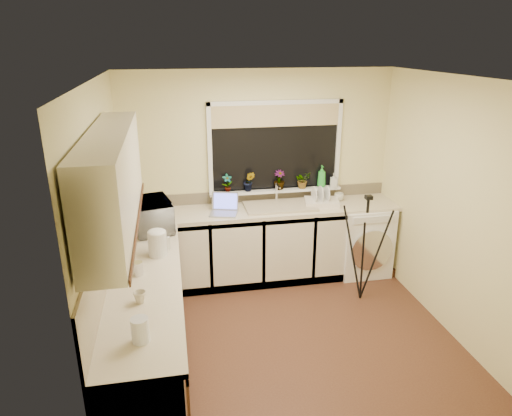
# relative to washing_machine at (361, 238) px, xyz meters

# --- Properties ---
(floor) EXTENTS (3.20, 3.20, 0.00)m
(floor) POSITION_rel_washing_machine_xyz_m (-1.23, -1.16, -0.43)
(floor) COLOR brown
(floor) RESTS_ON ground
(ceiling) EXTENTS (3.20, 3.20, 0.00)m
(ceiling) POSITION_rel_washing_machine_xyz_m (-1.23, -1.16, 2.02)
(ceiling) COLOR white
(ceiling) RESTS_ON ground
(wall_back) EXTENTS (3.20, 0.00, 3.20)m
(wall_back) POSITION_rel_washing_machine_xyz_m (-1.23, 0.34, 0.79)
(wall_back) COLOR beige
(wall_back) RESTS_ON ground
(wall_front) EXTENTS (3.20, 0.00, 3.20)m
(wall_front) POSITION_rel_washing_machine_xyz_m (-1.23, -2.66, 0.79)
(wall_front) COLOR beige
(wall_front) RESTS_ON ground
(wall_left) EXTENTS (0.00, 3.00, 3.00)m
(wall_left) POSITION_rel_washing_machine_xyz_m (-2.83, -1.16, 0.79)
(wall_left) COLOR beige
(wall_left) RESTS_ON ground
(wall_right) EXTENTS (0.00, 3.00, 3.00)m
(wall_right) POSITION_rel_washing_machine_xyz_m (0.37, -1.16, 0.79)
(wall_right) COLOR beige
(wall_right) RESTS_ON ground
(base_cabinet_back) EXTENTS (2.55, 0.60, 0.86)m
(base_cabinet_back) POSITION_rel_washing_machine_xyz_m (-1.56, 0.04, -0.00)
(base_cabinet_back) COLOR silver
(base_cabinet_back) RESTS_ON floor
(base_cabinet_left) EXTENTS (0.54, 2.40, 0.86)m
(base_cabinet_left) POSITION_rel_washing_machine_xyz_m (-2.53, -1.46, -0.00)
(base_cabinet_left) COLOR silver
(base_cabinet_left) RESTS_ON floor
(worktop_back) EXTENTS (3.20, 0.60, 0.04)m
(worktop_back) POSITION_rel_washing_machine_xyz_m (-1.23, 0.04, 0.45)
(worktop_back) COLOR beige
(worktop_back) RESTS_ON base_cabinet_back
(worktop_left) EXTENTS (0.60, 2.40, 0.04)m
(worktop_left) POSITION_rel_washing_machine_xyz_m (-2.53, -1.46, 0.45)
(worktop_left) COLOR beige
(worktop_left) RESTS_ON base_cabinet_left
(upper_cabinet) EXTENTS (0.28, 1.90, 0.70)m
(upper_cabinet) POSITION_rel_washing_machine_xyz_m (-2.67, -1.61, 1.37)
(upper_cabinet) COLOR silver
(upper_cabinet) RESTS_ON wall_left
(splashback_left) EXTENTS (0.02, 2.40, 0.45)m
(splashback_left) POSITION_rel_washing_machine_xyz_m (-2.82, -1.46, 0.69)
(splashback_left) COLOR beige
(splashback_left) RESTS_ON wall_left
(splashback_back) EXTENTS (3.20, 0.02, 0.14)m
(splashback_back) POSITION_rel_washing_machine_xyz_m (-1.23, 0.33, 0.54)
(splashback_back) COLOR beige
(splashback_back) RESTS_ON wall_back
(window_glass) EXTENTS (1.50, 0.02, 1.00)m
(window_glass) POSITION_rel_washing_machine_xyz_m (-1.03, 0.32, 1.12)
(window_glass) COLOR black
(window_glass) RESTS_ON wall_back
(window_blind) EXTENTS (1.50, 0.02, 0.25)m
(window_blind) POSITION_rel_washing_machine_xyz_m (-1.03, 0.30, 1.49)
(window_blind) COLOR tan
(window_blind) RESTS_ON wall_back
(windowsill) EXTENTS (1.60, 0.14, 0.03)m
(windowsill) POSITION_rel_washing_machine_xyz_m (-1.03, 0.27, 0.60)
(windowsill) COLOR white
(windowsill) RESTS_ON wall_back
(sink) EXTENTS (0.82, 0.46, 0.03)m
(sink) POSITION_rel_washing_machine_xyz_m (-1.03, 0.04, 0.48)
(sink) COLOR tan
(sink) RESTS_ON worktop_back
(faucet) EXTENTS (0.03, 0.03, 0.24)m
(faucet) POSITION_rel_washing_machine_xyz_m (-1.03, 0.22, 0.59)
(faucet) COLOR silver
(faucet) RESTS_ON worktop_back
(washing_machine) EXTENTS (0.62, 0.60, 0.87)m
(washing_machine) POSITION_rel_washing_machine_xyz_m (0.00, 0.00, 0.00)
(washing_machine) COLOR white
(washing_machine) RESTS_ON floor
(laptop) EXTENTS (0.36, 0.34, 0.22)m
(laptop) POSITION_rel_washing_machine_xyz_m (-1.70, -0.02, 0.52)
(laptop) COLOR #94949B
(laptop) RESTS_ON worktop_back
(kettle) EXTENTS (0.17, 0.17, 0.22)m
(kettle) POSITION_rel_washing_machine_xyz_m (-2.42, -1.01, 0.58)
(kettle) COLOR silver
(kettle) RESTS_ON worktop_left
(dish_rack) EXTENTS (0.45, 0.38, 0.06)m
(dish_rack) POSITION_rel_washing_machine_xyz_m (-0.52, 0.04, 0.50)
(dish_rack) COLOR silver
(dish_rack) RESTS_ON worktop_back
(tripod) EXTENTS (0.63, 0.63, 1.22)m
(tripod) POSITION_rel_washing_machine_xyz_m (-0.25, -0.64, 0.18)
(tripod) COLOR black
(tripod) RESTS_ON floor
(glass_jug) EXTENTS (0.12, 0.12, 0.17)m
(glass_jug) POSITION_rel_washing_machine_xyz_m (-2.52, -2.29, 0.55)
(glass_jug) COLOR silver
(glass_jug) RESTS_ON worktop_left
(steel_jar) EXTENTS (0.08, 0.08, 0.12)m
(steel_jar) POSITION_rel_washing_machine_xyz_m (-2.58, -1.36, 0.52)
(steel_jar) COLOR silver
(steel_jar) RESTS_ON worktop_left
(microwave) EXTENTS (0.49, 0.63, 0.31)m
(microwave) POSITION_rel_washing_machine_xyz_m (-2.48, -0.36, 0.62)
(microwave) COLOR silver
(microwave) RESTS_ON worktop_left
(plant_a) EXTENTS (0.13, 0.10, 0.22)m
(plant_a) POSITION_rel_washing_machine_xyz_m (-1.62, 0.24, 0.73)
(plant_a) COLOR #999999
(plant_a) RESTS_ON windowsill
(plant_b) EXTENTS (0.15, 0.14, 0.24)m
(plant_b) POSITION_rel_washing_machine_xyz_m (-1.36, 0.25, 0.74)
(plant_b) COLOR #999999
(plant_b) RESTS_ON windowsill
(plant_c) EXTENTS (0.13, 0.13, 0.23)m
(plant_c) POSITION_rel_washing_machine_xyz_m (-0.99, 0.27, 0.73)
(plant_c) COLOR #999999
(plant_c) RESTS_ON windowsill
(plant_d) EXTENTS (0.22, 0.21, 0.20)m
(plant_d) POSITION_rel_washing_machine_xyz_m (-0.70, 0.26, 0.72)
(plant_d) COLOR #999999
(plant_d) RESTS_ON windowsill
(soap_bottle_green) EXTENTS (0.10, 0.10, 0.26)m
(soap_bottle_green) POSITION_rel_washing_machine_xyz_m (-0.46, 0.27, 0.75)
(soap_bottle_green) COLOR green
(soap_bottle_green) RESTS_ON windowsill
(soap_bottle_clear) EXTENTS (0.09, 0.09, 0.17)m
(soap_bottle_clear) POSITION_rel_washing_machine_xyz_m (-0.32, 0.23, 0.70)
(soap_bottle_clear) COLOR #999999
(soap_bottle_clear) RESTS_ON windowsill
(cup_back) EXTENTS (0.15, 0.15, 0.09)m
(cup_back) POSITION_rel_washing_machine_xyz_m (-0.27, 0.14, 0.51)
(cup_back) COLOR silver
(cup_back) RESTS_ON worktop_back
(cup_left) EXTENTS (0.10, 0.10, 0.09)m
(cup_left) POSITION_rel_washing_machine_xyz_m (-2.55, -1.80, 0.51)
(cup_left) COLOR beige
(cup_left) RESTS_ON worktop_left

